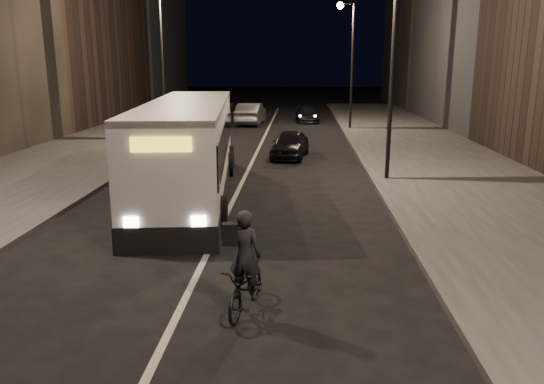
# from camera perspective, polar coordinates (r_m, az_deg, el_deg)

# --- Properties ---
(ground) EXTENTS (180.00, 180.00, 0.00)m
(ground) POSITION_cam_1_polar(r_m,az_deg,el_deg) (9.73, -10.95, -14.45)
(ground) COLOR black
(ground) RESTS_ON ground
(sidewalk_right) EXTENTS (7.00, 70.00, 0.16)m
(sidewalk_right) POSITION_cam_1_polar(r_m,az_deg,el_deg) (23.58, 18.44, 2.20)
(sidewalk_right) COLOR #333331
(sidewalk_right) RESTS_ON ground
(sidewalk_left) EXTENTS (7.00, 70.00, 0.16)m
(sidewalk_left) POSITION_cam_1_polar(r_m,az_deg,el_deg) (25.14, -22.28, 2.57)
(sidewalk_left) COLOR #333331
(sidewalk_left) RESTS_ON ground
(streetlight_right_mid) EXTENTS (1.20, 0.44, 8.12)m
(streetlight_right_mid) POSITION_cam_1_polar(r_m,az_deg,el_deg) (20.53, 12.22, 15.81)
(streetlight_right_mid) COLOR black
(streetlight_right_mid) RESTS_ON sidewalk_right
(streetlight_right_far) EXTENTS (1.20, 0.44, 8.12)m
(streetlight_right_far) POSITION_cam_1_polar(r_m,az_deg,el_deg) (36.42, 8.25, 15.02)
(streetlight_right_far) COLOR black
(streetlight_right_far) RESTS_ON sidewalk_right
(streetlight_left_far) EXTENTS (1.20, 0.44, 8.12)m
(streetlight_left_far) POSITION_cam_1_polar(r_m,az_deg,el_deg) (31.23, -11.34, 15.10)
(streetlight_left_far) COLOR black
(streetlight_left_far) RESTS_ON sidewalk_left
(city_bus) EXTENTS (3.81, 12.23, 3.25)m
(city_bus) POSITION_cam_1_polar(r_m,az_deg,el_deg) (18.56, -8.92, 5.05)
(city_bus) COLOR silver
(city_bus) RESTS_ON ground
(cyclist_on_bicycle) EXTENTS (0.99, 1.85, 2.03)m
(cyclist_on_bicycle) POSITION_cam_1_polar(r_m,az_deg,el_deg) (9.93, -2.83, -9.26)
(cyclist_on_bicycle) COLOR black
(cyclist_on_bicycle) RESTS_ON ground
(car_near) EXTENTS (2.05, 4.00, 1.30)m
(car_near) POSITION_cam_1_polar(r_m,az_deg,el_deg) (25.83, 1.96, 5.17)
(car_near) COLOR black
(car_near) RESTS_ON ground
(car_mid) EXTENTS (1.99, 4.91, 1.59)m
(car_mid) POSITION_cam_1_polar(r_m,az_deg,el_deg) (39.51, -2.29, 8.42)
(car_mid) COLOR #343336
(car_mid) RESTS_ON ground
(car_far) EXTENTS (1.95, 4.06, 1.14)m
(car_far) POSITION_cam_1_polar(r_m,az_deg,el_deg) (41.31, 3.82, 8.33)
(car_far) COLOR black
(car_far) RESTS_ON ground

